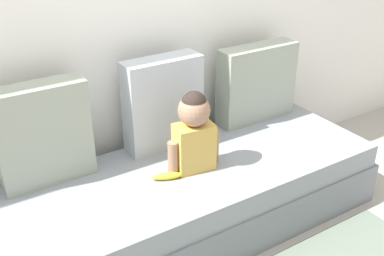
% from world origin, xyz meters
% --- Properties ---
extents(ground_plane, '(12.00, 12.00, 0.00)m').
position_xyz_m(ground_plane, '(0.00, 0.00, 0.00)').
color(ground_plane, '#B2ADA3').
extents(back_wall, '(5.48, 0.10, 2.30)m').
position_xyz_m(back_wall, '(0.00, 0.54, 1.15)').
color(back_wall, white).
rests_on(back_wall, ground).
extents(couch, '(2.28, 0.83, 0.42)m').
position_xyz_m(couch, '(0.00, 0.00, 0.20)').
color(couch, gray).
rests_on(couch, ground).
extents(throw_pillow_left, '(0.48, 0.16, 0.55)m').
position_xyz_m(throw_pillow_left, '(-0.71, 0.31, 0.69)').
color(throw_pillow_left, '#99A393').
rests_on(throw_pillow_left, couch).
extents(throw_pillow_center, '(0.47, 0.16, 0.55)m').
position_xyz_m(throw_pillow_center, '(0.00, 0.31, 0.69)').
color(throw_pillow_center, '#B2BCC6').
rests_on(throw_pillow_center, couch).
extents(throw_pillow_right, '(0.55, 0.16, 0.51)m').
position_xyz_m(throw_pillow_right, '(0.71, 0.31, 0.67)').
color(throw_pillow_right, '#99A393').
rests_on(throw_pillow_right, couch).
extents(toddler, '(0.33, 0.18, 0.47)m').
position_xyz_m(toddler, '(0.01, -0.01, 0.66)').
color(toddler, gold).
rests_on(toddler, couch).
extents(banana, '(0.17, 0.10, 0.04)m').
position_xyz_m(banana, '(-0.17, -0.03, 0.44)').
color(banana, yellow).
rests_on(banana, couch).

